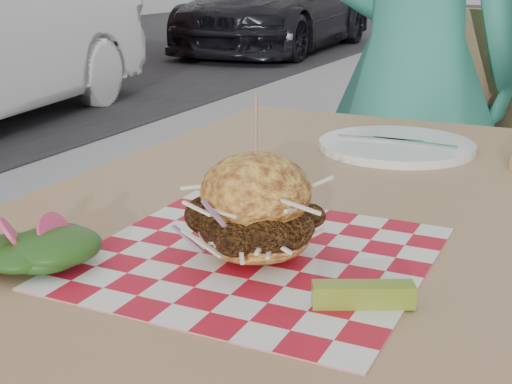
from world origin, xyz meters
TOP-DOWN VIEW (x-y plane):
  - diner at (-0.12, 1.18)m, footprint 0.62×0.44m
  - car_dark at (-3.60, 8.25)m, footprint 1.78×4.10m
  - patio_table at (0.02, 0.16)m, footprint 0.80×1.20m
  - patio_chair at (0.06, 1.22)m, footprint 0.53×0.54m
  - paper_liner at (0.01, -0.06)m, footprint 0.36×0.36m
  - sandwich at (0.01, -0.06)m, footprint 0.16×0.16m
  - pickle_spear at (0.15, -0.12)m, footprint 0.10×0.06m
  - side_salad at (-0.19, -0.18)m, footprint 0.14×0.13m
  - place_setting at (0.02, 0.49)m, footprint 0.27×0.27m

SIDE VIEW (x-z plane):
  - patio_chair at x=0.06m, z-range 0.08..1.03m
  - car_dark at x=-3.60m, z-range 0.00..1.17m
  - patio_table at x=0.02m, z-range 0.30..1.05m
  - paper_liner at x=0.01m, z-range 0.75..0.75m
  - place_setting at x=0.02m, z-range 0.75..0.77m
  - pickle_spear at x=0.15m, z-range 0.75..0.77m
  - side_salad at x=-0.19m, z-range 0.74..0.79m
  - diner at x=-0.12m, z-range 0.00..1.60m
  - sandwich at x=0.01m, z-range 0.71..0.89m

